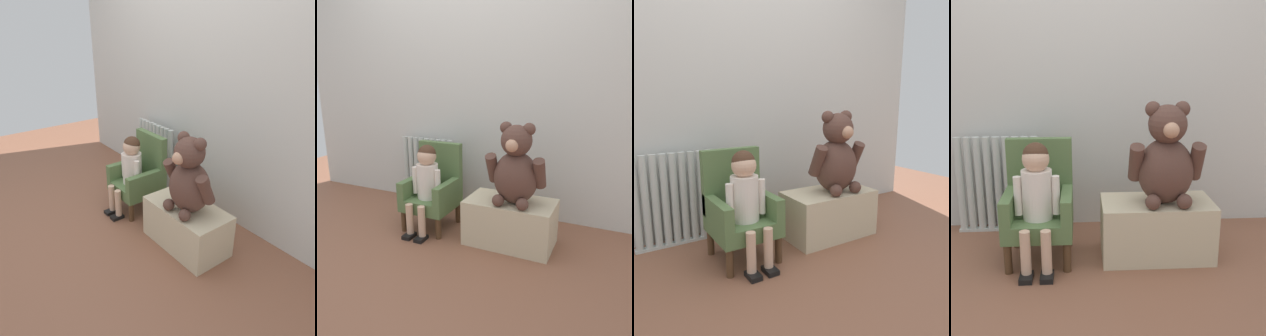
% 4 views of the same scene
% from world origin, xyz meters
% --- Properties ---
extents(ground_plane, '(6.00, 6.00, 0.00)m').
position_xyz_m(ground_plane, '(0.00, 0.00, 0.00)').
color(ground_plane, brown).
extents(back_wall, '(3.80, 0.05, 2.40)m').
position_xyz_m(back_wall, '(0.00, 1.09, 1.20)').
color(back_wall, beige).
rests_on(back_wall, ground_plane).
extents(radiator, '(0.56, 0.05, 0.65)m').
position_xyz_m(radiator, '(-0.44, 0.97, 0.32)').
color(radiator, silver).
rests_on(radiator, ground_plane).
extents(child_armchair, '(0.39, 0.40, 0.69)m').
position_xyz_m(child_armchair, '(-0.13, 0.58, 0.32)').
color(child_armchair, '#547041').
rests_on(child_armchair, ground_plane).
extents(child_figure, '(0.25, 0.35, 0.71)m').
position_xyz_m(child_figure, '(-0.13, 0.46, 0.46)').
color(child_figure, silver).
rests_on(child_figure, ground_plane).
extents(low_bench, '(0.65, 0.36, 0.34)m').
position_xyz_m(low_bench, '(0.55, 0.53, 0.17)').
color(low_bench, beige).
rests_on(low_bench, ground_plane).
extents(large_teddy_bear, '(0.42, 0.30, 0.58)m').
position_xyz_m(large_teddy_bear, '(0.59, 0.50, 0.60)').
color(large_teddy_bear, brown).
rests_on(large_teddy_bear, low_bench).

